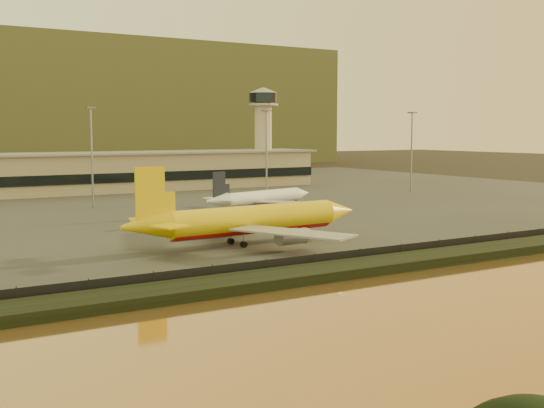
% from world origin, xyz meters
% --- Properties ---
extents(ground, '(900.00, 900.00, 0.00)m').
position_xyz_m(ground, '(0.00, 0.00, 0.00)').
color(ground, black).
rests_on(ground, ground).
extents(embankment, '(320.00, 7.00, 1.40)m').
position_xyz_m(embankment, '(0.00, -17.00, 0.70)').
color(embankment, black).
rests_on(embankment, ground).
extents(tarmac, '(320.00, 220.00, 0.20)m').
position_xyz_m(tarmac, '(0.00, 95.00, 0.10)').
color(tarmac, '#2D2D2D').
rests_on(tarmac, ground).
extents(perimeter_fence, '(300.00, 0.05, 2.20)m').
position_xyz_m(perimeter_fence, '(0.00, -13.00, 1.30)').
color(perimeter_fence, black).
rests_on(perimeter_fence, tarmac).
extents(terminal_building, '(202.00, 25.00, 12.60)m').
position_xyz_m(terminal_building, '(-14.52, 125.55, 6.25)').
color(terminal_building, tan).
rests_on(terminal_building, tarmac).
extents(control_tower, '(11.20, 11.20, 35.50)m').
position_xyz_m(control_tower, '(70.00, 131.00, 21.66)').
color(control_tower, tan).
rests_on(control_tower, tarmac).
extents(apron_light_masts, '(152.20, 12.20, 25.40)m').
position_xyz_m(apron_light_masts, '(15.00, 75.00, 15.70)').
color(apron_light_masts, slate).
rests_on(apron_light_masts, tarmac).
extents(dhl_cargo_jet, '(46.63, 45.61, 13.93)m').
position_xyz_m(dhl_cargo_jet, '(-3.37, 10.57, 4.36)').
color(dhl_cargo_jet, '#DDB50B').
rests_on(dhl_cargo_jet, tarmac).
extents(white_narrowbody_jet, '(34.63, 33.12, 10.07)m').
position_xyz_m(white_narrowbody_jet, '(24.01, 53.50, 3.21)').
color(white_narrowbody_jet, white).
rests_on(white_narrowbody_jet, tarmac).
extents(gse_vehicle_yellow, '(4.47, 3.37, 1.84)m').
position_xyz_m(gse_vehicle_yellow, '(14.47, 33.93, 1.12)').
color(gse_vehicle_yellow, '#DDB50B').
rests_on(gse_vehicle_yellow, tarmac).
extents(gse_vehicle_white, '(4.79, 2.60, 2.06)m').
position_xyz_m(gse_vehicle_white, '(-10.31, 38.10, 1.23)').
color(gse_vehicle_white, white).
rests_on(gse_vehicle_white, tarmac).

